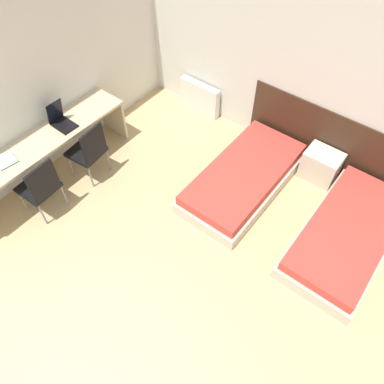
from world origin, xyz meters
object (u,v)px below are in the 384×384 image
bed_near_window (244,178)px  bed_near_door (347,235)px  nightstand (321,165)px  chair_near_laptop (89,150)px  laptop (61,120)px  chair_near_notebook (40,186)px

bed_near_window → bed_near_door: same height
bed_near_window → nightstand: nightstand is taller
bed_near_door → chair_near_laptop: bearing=-160.8°
bed_near_window → nightstand: (0.76, 0.81, 0.07)m
nightstand → laptop: size_ratio=1.43×
chair_near_notebook → laptop: size_ratio=2.67×
bed_near_window → laptop: bearing=-152.5°
nightstand → bed_near_door: bearing=-46.7°
bed_near_door → chair_near_notebook: (-3.32, -1.97, 0.35)m
nightstand → bed_near_window: bearing=-133.3°
chair_near_notebook → nightstand: bearing=44.0°
chair_near_laptop → chair_near_notebook: same height
chair_near_laptop → laptop: laptop is taller
chair_near_laptop → laptop: (-0.44, -0.01, 0.29)m
bed_near_window → bed_near_door: 1.52m
bed_near_window → chair_near_notebook: (-1.80, -1.97, 0.35)m
laptop → bed_near_door: bearing=18.3°
chair_near_laptop → bed_near_door: bearing=13.6°
bed_near_door → chair_near_notebook: size_ratio=2.16×
chair_near_laptop → chair_near_notebook: bearing=-95.6°
laptop → chair_near_laptop: bearing=2.7°
laptop → chair_near_notebook: bearing=-59.8°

